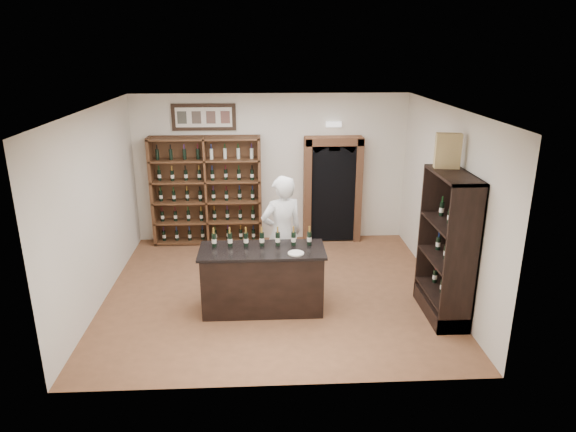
# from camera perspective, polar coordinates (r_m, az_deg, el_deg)

# --- Properties ---
(floor) EXTENTS (5.50, 5.50, 0.00)m
(floor) POSITION_cam_1_polar(r_m,az_deg,el_deg) (8.64, -1.47, -8.31)
(floor) COLOR brown
(floor) RESTS_ON ground
(ceiling) EXTENTS (5.50, 5.50, 0.00)m
(ceiling) POSITION_cam_1_polar(r_m,az_deg,el_deg) (7.76, -1.66, 11.86)
(ceiling) COLOR white
(ceiling) RESTS_ON wall_back
(wall_back) EXTENTS (5.50, 0.04, 3.00)m
(wall_back) POSITION_cam_1_polar(r_m,az_deg,el_deg) (10.49, -1.92, 5.29)
(wall_back) COLOR beige
(wall_back) RESTS_ON ground
(wall_left) EXTENTS (0.04, 5.00, 3.00)m
(wall_left) POSITION_cam_1_polar(r_m,az_deg,el_deg) (8.47, -20.50, 0.87)
(wall_left) COLOR beige
(wall_left) RESTS_ON ground
(wall_right) EXTENTS (0.04, 5.00, 3.00)m
(wall_right) POSITION_cam_1_polar(r_m,az_deg,el_deg) (8.59, 17.12, 1.46)
(wall_right) COLOR beige
(wall_right) RESTS_ON ground
(wine_shelf) EXTENTS (2.20, 0.38, 2.20)m
(wine_shelf) POSITION_cam_1_polar(r_m,az_deg,el_deg) (10.48, -9.01, 2.81)
(wine_shelf) COLOR #51311B
(wine_shelf) RESTS_ON ground
(framed_picture) EXTENTS (1.25, 0.04, 0.52)m
(framed_picture) POSITION_cam_1_polar(r_m,az_deg,el_deg) (10.33, -9.34, 10.78)
(framed_picture) COLOR black
(framed_picture) RESTS_ON wall_back
(arched_doorway) EXTENTS (1.17, 0.35, 2.17)m
(arched_doorway) POSITION_cam_1_polar(r_m,az_deg,el_deg) (10.50, 4.97, 3.22)
(arched_doorway) COLOR black
(arched_doorway) RESTS_ON ground
(emergency_light) EXTENTS (0.30, 0.10, 0.10)m
(emergency_light) POSITION_cam_1_polar(r_m,az_deg,el_deg) (10.34, 5.09, 10.12)
(emergency_light) COLOR white
(emergency_light) RESTS_ON wall_back
(tasting_counter) EXTENTS (1.88, 0.78, 1.00)m
(tasting_counter) POSITION_cam_1_polar(r_m,az_deg,el_deg) (7.88, -2.85, -7.10)
(tasting_counter) COLOR black
(tasting_counter) RESTS_ON ground
(counter_bottle_0) EXTENTS (0.07, 0.07, 0.30)m
(counter_bottle_0) POSITION_cam_1_polar(r_m,az_deg,el_deg) (7.80, -8.22, -2.65)
(counter_bottle_0) COLOR black
(counter_bottle_0) RESTS_ON tasting_counter
(counter_bottle_1) EXTENTS (0.07, 0.07, 0.30)m
(counter_bottle_1) POSITION_cam_1_polar(r_m,az_deg,el_deg) (7.78, -6.46, -2.62)
(counter_bottle_1) COLOR black
(counter_bottle_1) RESTS_ON tasting_counter
(counter_bottle_2) EXTENTS (0.07, 0.07, 0.30)m
(counter_bottle_2) POSITION_cam_1_polar(r_m,az_deg,el_deg) (7.77, -4.70, -2.60)
(counter_bottle_2) COLOR black
(counter_bottle_2) RESTS_ON tasting_counter
(counter_bottle_3) EXTENTS (0.07, 0.07, 0.30)m
(counter_bottle_3) POSITION_cam_1_polar(r_m,az_deg,el_deg) (7.77, -2.92, -2.57)
(counter_bottle_3) COLOR black
(counter_bottle_3) RESTS_ON tasting_counter
(counter_bottle_4) EXTENTS (0.07, 0.07, 0.30)m
(counter_bottle_4) POSITION_cam_1_polar(r_m,az_deg,el_deg) (7.77, -1.15, -2.54)
(counter_bottle_4) COLOR black
(counter_bottle_4) RESTS_ON tasting_counter
(counter_bottle_5) EXTENTS (0.07, 0.07, 0.30)m
(counter_bottle_5) POSITION_cam_1_polar(r_m,az_deg,el_deg) (7.78, 0.62, -2.51)
(counter_bottle_5) COLOR black
(counter_bottle_5) RESTS_ON tasting_counter
(counter_bottle_6) EXTENTS (0.07, 0.07, 0.30)m
(counter_bottle_6) POSITION_cam_1_polar(r_m,az_deg,el_deg) (7.80, 2.38, -2.47)
(counter_bottle_6) COLOR black
(counter_bottle_6) RESTS_ON tasting_counter
(side_cabinet) EXTENTS (0.48, 1.20, 2.20)m
(side_cabinet) POSITION_cam_1_polar(r_m,az_deg,el_deg) (7.97, 17.22, -5.60)
(side_cabinet) COLOR black
(side_cabinet) RESTS_ON ground
(shopkeeper) EXTENTS (0.83, 0.69, 1.95)m
(shopkeeper) POSITION_cam_1_polar(r_m,az_deg,el_deg) (8.33, -0.68, -2.02)
(shopkeeper) COLOR silver
(shopkeeper) RESTS_ON ground
(plate) EXTENTS (0.24, 0.24, 0.02)m
(plate) POSITION_cam_1_polar(r_m,az_deg,el_deg) (7.49, 0.88, -4.16)
(plate) COLOR beige
(plate) RESTS_ON tasting_counter
(wine_crate) EXTENTS (0.38, 0.20, 0.50)m
(wine_crate) POSITION_cam_1_polar(r_m,az_deg,el_deg) (7.75, 17.33, 6.93)
(wine_crate) COLOR tan
(wine_crate) RESTS_ON side_cabinet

